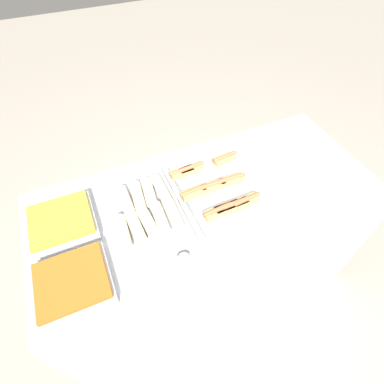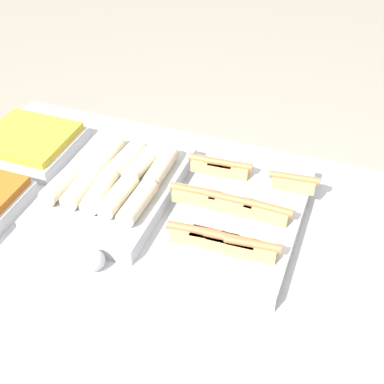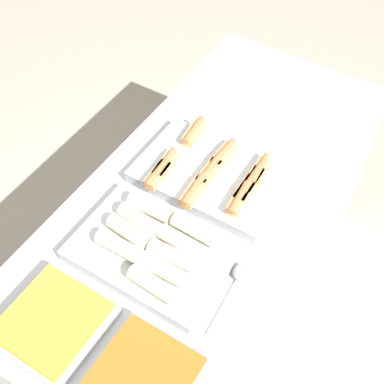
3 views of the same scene
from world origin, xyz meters
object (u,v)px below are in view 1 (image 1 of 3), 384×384
(serving_spoon_near, at_px, (181,260))
(tray_hotdogs, at_px, (216,190))
(tray_wraps, at_px, (145,213))
(tray_side_back, at_px, (62,223))
(tray_side_front, at_px, (73,283))

(serving_spoon_near, bearing_deg, tray_hotdogs, 42.76)
(tray_hotdogs, bearing_deg, tray_wraps, 179.99)
(tray_hotdogs, height_order, tray_side_back, tray_hotdogs)
(tray_side_back, bearing_deg, tray_side_front, -90.00)
(tray_side_front, bearing_deg, serving_spoon_near, -9.23)
(tray_wraps, relative_size, tray_side_front, 1.70)
(tray_side_front, height_order, serving_spoon_near, tray_side_front)
(tray_hotdogs, distance_m, serving_spoon_near, 0.42)
(tray_hotdogs, distance_m, tray_wraps, 0.38)
(tray_side_front, bearing_deg, tray_wraps, 30.25)
(tray_hotdogs, relative_size, tray_wraps, 1.07)
(tray_hotdogs, height_order, tray_side_front, tray_hotdogs)
(tray_wraps, bearing_deg, serving_spoon_near, -76.20)
(tray_wraps, height_order, tray_side_front, tray_wraps)
(tray_side_back, xyz_separation_m, serving_spoon_near, (0.44, -0.39, -0.01))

